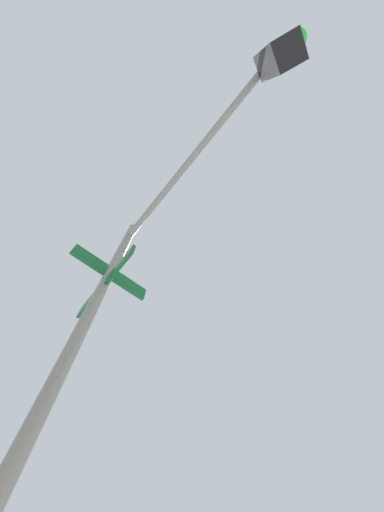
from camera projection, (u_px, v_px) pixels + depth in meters
traffic_signal_near at (176, 200)px, 2.63m from camera, size 1.72×3.42×6.17m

